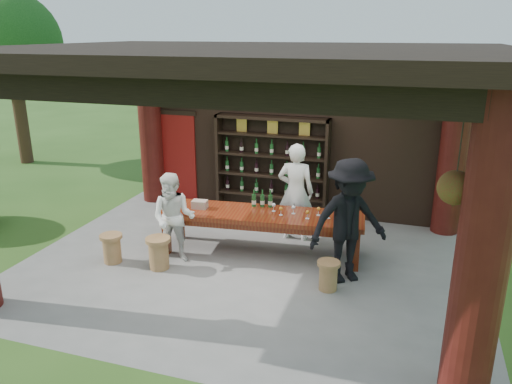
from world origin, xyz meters
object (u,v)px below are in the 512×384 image
(guest_woman, at_px, (174,218))
(napkin_basket, at_px, (200,204))
(tasting_table, at_px, (262,219))
(stool_far_left, at_px, (112,248))
(stool_near_left, at_px, (159,252))
(stool_near_right, at_px, (328,275))
(guest_man, at_px, (348,221))
(wine_shelf, at_px, (272,166))
(host, at_px, (296,192))

(guest_woman, distance_m, napkin_basket, 0.64)
(tasting_table, relative_size, stool_far_left, 7.16)
(tasting_table, distance_m, stool_far_left, 2.56)
(stool_near_left, distance_m, stool_near_right, 2.76)
(tasting_table, xyz_separation_m, stool_near_right, (1.34, -0.94, -0.39))
(stool_far_left, relative_size, guest_man, 0.25)
(stool_near_left, relative_size, stool_near_right, 1.17)
(stool_near_left, xyz_separation_m, stool_far_left, (-0.86, -0.04, -0.02))
(stool_near_left, xyz_separation_m, napkin_basket, (0.32, 0.97, 0.54))
(guest_woman, bearing_deg, stool_near_left, -118.74)
(guest_man, bearing_deg, stool_near_right, -151.75)
(guest_man, distance_m, napkin_basket, 2.68)
(stool_near_left, distance_m, guest_woman, 0.61)
(wine_shelf, bearing_deg, stool_far_left, -121.75)
(wine_shelf, relative_size, stool_near_left, 4.42)
(tasting_table, bearing_deg, guest_man, -19.41)
(napkin_basket, bearing_deg, stool_far_left, -139.38)
(guest_woman, bearing_deg, host, 31.14)
(stool_near_right, height_order, guest_woman, guest_woman)
(stool_near_left, bearing_deg, napkin_basket, 71.94)
(stool_near_left, distance_m, guest_man, 3.09)
(napkin_basket, bearing_deg, stool_near_right, -18.74)
(host, distance_m, guest_man, 1.78)
(stool_near_left, height_order, host, host)
(wine_shelf, bearing_deg, tasting_table, -78.75)
(guest_man, bearing_deg, napkin_basket, 136.15)
(guest_man, bearing_deg, stool_far_left, 153.96)
(guest_man, xyz_separation_m, napkin_basket, (-2.65, 0.43, -0.15))
(tasting_table, xyz_separation_m, guest_man, (1.54, -0.54, 0.34))
(stool_near_right, distance_m, guest_woman, 2.70)
(stool_near_right, relative_size, guest_woman, 0.30)
(stool_far_left, xyz_separation_m, guest_man, (3.82, 0.58, 0.71))
(tasting_table, height_order, stool_far_left, tasting_table)
(stool_near_left, height_order, guest_man, guest_man)
(stool_near_left, bearing_deg, wine_shelf, 71.10)
(stool_near_right, height_order, guest_man, guest_man)
(guest_woman, xyz_separation_m, guest_man, (2.85, 0.18, 0.21))
(stool_near_left, xyz_separation_m, guest_man, (2.96, 0.54, 0.69))
(stool_far_left, distance_m, napkin_basket, 1.64)
(tasting_table, distance_m, stool_near_left, 1.82)
(host, bearing_deg, tasting_table, 60.04)
(stool_far_left, xyz_separation_m, napkin_basket, (1.17, 1.01, 0.56))
(guest_woman, relative_size, napkin_basket, 5.86)
(stool_far_left, height_order, host, host)
(wine_shelf, distance_m, stool_near_left, 3.28)
(stool_far_left, bearing_deg, guest_man, 8.59)
(wine_shelf, relative_size, guest_man, 1.21)
(tasting_table, bearing_deg, stool_near_left, -142.66)
(tasting_table, relative_size, guest_woman, 2.33)
(wine_shelf, height_order, stool_near_left, wine_shelf)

